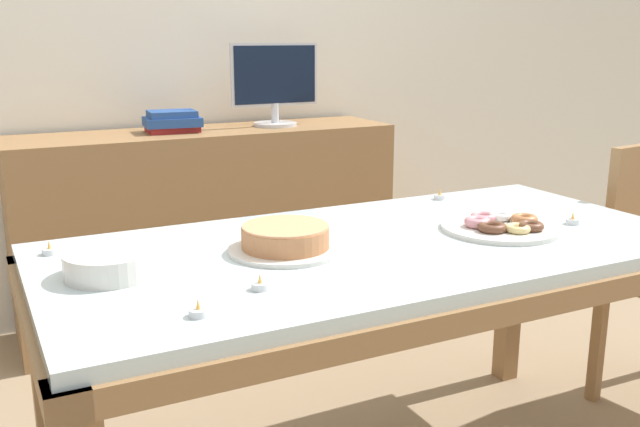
# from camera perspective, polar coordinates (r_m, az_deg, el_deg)

# --- Properties ---
(wall_back) EXTENTS (8.00, 0.10, 2.60)m
(wall_back) POSITION_cam_1_polar(r_m,az_deg,el_deg) (3.50, -10.95, 13.63)
(wall_back) COLOR silver
(wall_back) RESTS_ON ground
(dining_table) EXTENTS (1.81, 0.88, 0.76)m
(dining_table) POSITION_cam_1_polar(r_m,az_deg,el_deg) (1.98, 4.39, -4.79)
(dining_table) COLOR silver
(dining_table) RESTS_ON ground
(sideboard) EXTENTS (1.71, 0.44, 0.90)m
(sideboard) POSITION_cam_1_polar(r_m,az_deg,el_deg) (3.32, -8.83, -1.12)
(sideboard) COLOR olive
(sideboard) RESTS_ON ground
(computer_monitor) EXTENTS (0.42, 0.20, 0.38)m
(computer_monitor) POSITION_cam_1_polar(r_m,az_deg,el_deg) (3.33, -3.64, 10.24)
(computer_monitor) COLOR silver
(computer_monitor) RESTS_ON sideboard
(book_stack) EXTENTS (0.26, 0.20, 0.09)m
(book_stack) POSITION_cam_1_polar(r_m,az_deg,el_deg) (3.19, -11.74, 7.22)
(book_stack) COLOR maroon
(book_stack) RESTS_ON sideboard
(cake_chocolate_round) EXTENTS (0.30, 0.30, 0.07)m
(cake_chocolate_round) POSITION_cam_1_polar(r_m,az_deg,el_deg) (1.85, -2.78, -2.10)
(cake_chocolate_round) COLOR silver
(cake_chocolate_round) RESTS_ON dining_table
(pastry_platter) EXTENTS (0.34, 0.34, 0.04)m
(pastry_platter) POSITION_cam_1_polar(r_m,az_deg,el_deg) (2.12, 14.29, -0.95)
(pastry_platter) COLOR silver
(pastry_platter) RESTS_ON dining_table
(plate_stack) EXTENTS (0.21, 0.21, 0.06)m
(plate_stack) POSITION_cam_1_polar(r_m,az_deg,el_deg) (1.74, -16.50, -3.89)
(plate_stack) COLOR silver
(plate_stack) RESTS_ON dining_table
(tealight_near_front) EXTENTS (0.04, 0.04, 0.04)m
(tealight_near_front) POSITION_cam_1_polar(r_m,az_deg,el_deg) (2.48, 9.55, 1.35)
(tealight_near_front) COLOR silver
(tealight_near_front) RESTS_ON dining_table
(tealight_left_edge) EXTENTS (0.04, 0.04, 0.04)m
(tealight_left_edge) POSITION_cam_1_polar(r_m,az_deg,el_deg) (1.46, -9.71, -7.75)
(tealight_left_edge) COLOR silver
(tealight_left_edge) RESTS_ON dining_table
(tealight_right_edge) EXTENTS (0.04, 0.04, 0.04)m
(tealight_right_edge) POSITION_cam_1_polar(r_m,az_deg,el_deg) (1.96, -20.81, -2.79)
(tealight_right_edge) COLOR silver
(tealight_right_edge) RESTS_ON dining_table
(tealight_centre) EXTENTS (0.04, 0.04, 0.04)m
(tealight_centre) POSITION_cam_1_polar(r_m,az_deg,el_deg) (1.59, -4.82, -5.75)
(tealight_centre) COLOR silver
(tealight_centre) RESTS_ON dining_table
(tealight_near_cakes) EXTENTS (0.04, 0.04, 0.04)m
(tealight_near_cakes) POSITION_cam_1_polar(r_m,az_deg,el_deg) (2.26, 19.55, -0.56)
(tealight_near_cakes) COLOR silver
(tealight_near_cakes) RESTS_ON dining_table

